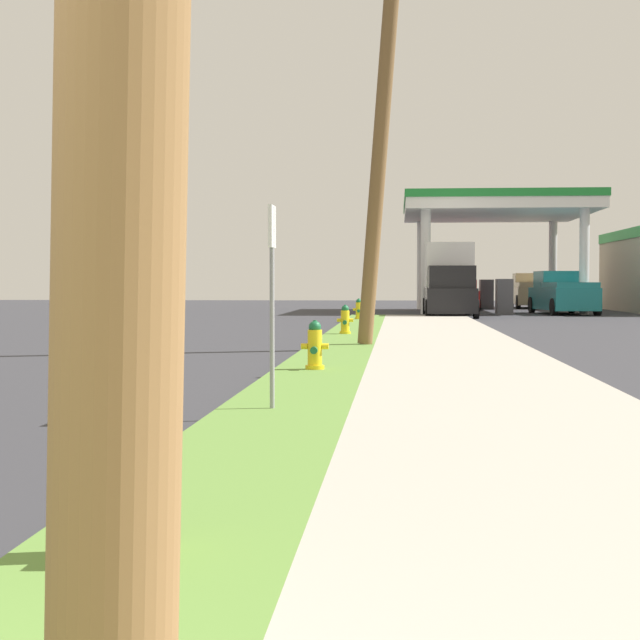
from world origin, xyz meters
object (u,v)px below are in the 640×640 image
object	(u,v)px
fire_hydrant_fourth	(359,310)
fire_hydrant_nearest	(118,488)
street_sign_post	(272,264)
truck_teal_at_far_bay	(563,294)
fire_hydrant_second	(315,348)
truck_tan_at_forecourt	(532,292)
fire_hydrant_third	(345,321)
utility_pole_midground	(383,103)
truck_black_on_apron	(449,281)
car_red_by_near_pump	(460,296)

from	to	relation	value
fire_hydrant_fourth	fire_hydrant_nearest	bearing A→B (deg)	-89.89
street_sign_post	truck_teal_at_far_bay	size ratio (longest dim) A/B	0.38
fire_hydrant_second	truck_tan_at_forecourt	bearing A→B (deg)	78.32
fire_hydrant_fourth	fire_hydrant_third	bearing A→B (deg)	-89.70
street_sign_post	truck_tan_at_forecourt	bearing A→B (deg)	79.40
utility_pole_midground	street_sign_post	bearing A→B (deg)	-95.39
street_sign_post	truck_black_on_apron	distance (m)	32.87
car_red_by_near_pump	truck_black_on_apron	distance (m)	10.74
fire_hydrant_fourth	street_sign_post	distance (m)	25.99
fire_hydrant_nearest	fire_hydrant_fourth	size ratio (longest dim) A/B	1.00
car_red_by_near_pump	truck_teal_at_far_bay	distance (m)	8.22
fire_hydrant_fourth	utility_pole_midground	bearing A→B (deg)	-85.91
truck_tan_at_forecourt	truck_teal_at_far_bay	distance (m)	11.12
utility_pole_midground	truck_black_on_apron	world-z (taller)	utility_pole_midground
utility_pole_midground	street_sign_post	distance (m)	11.24
fire_hydrant_fourth	street_sign_post	bearing A→B (deg)	-89.79
street_sign_post	truck_tan_at_forecourt	world-z (taller)	street_sign_post
car_red_by_near_pump	fire_hydrant_third	bearing A→B (deg)	-99.46
utility_pole_midground	street_sign_post	xyz separation A→B (m)	(-1.00, -10.63, -3.52)
fire_hydrant_nearest	truck_black_on_apron	world-z (taller)	truck_black_on_apron
fire_hydrant_nearest	fire_hydrant_fourth	world-z (taller)	same
fire_hydrant_second	car_red_by_near_pump	bearing A→B (deg)	83.27
fire_hydrant_fourth	car_red_by_near_pump	xyz separation A→B (m)	(4.70, 17.37, 0.28)
utility_pole_midground	car_red_by_near_pump	bearing A→B (deg)	83.72
street_sign_post	car_red_by_near_pump	world-z (taller)	street_sign_post
car_red_by_near_pump	truck_teal_at_far_bay	bearing A→B (deg)	-59.22
fire_hydrant_nearest	truck_black_on_apron	distance (m)	38.59
fire_hydrant_second	truck_tan_at_forecourt	xyz separation A→B (m)	(8.81, 42.61, 0.47)
street_sign_post	truck_tan_at_forecourt	distance (m)	48.22
utility_pole_midground	truck_tan_at_forecourt	xyz separation A→B (m)	(7.86, 36.77, -4.24)
fire_hydrant_nearest	car_red_by_near_pump	size ratio (longest dim) A/B	0.16
fire_hydrant_fourth	truck_teal_at_far_bay	distance (m)	13.63
car_red_by_near_pump	street_sign_post	bearing A→B (deg)	-96.06
fire_hydrant_second	fire_hydrant_third	world-z (taller)	same
fire_hydrant_nearest	truck_teal_at_far_bay	size ratio (longest dim) A/B	0.13
fire_hydrant_fourth	truck_tan_at_forecourt	xyz separation A→B (m)	(8.96, 21.43, 0.47)
fire_hydrant_third	truck_teal_at_far_bay	distance (m)	22.61
fire_hydrant_second	truck_tan_at_forecourt	distance (m)	43.51
fire_hydrant_second	truck_black_on_apron	bearing A→B (deg)	83.00
street_sign_post	truck_teal_at_far_bay	xyz separation A→B (m)	(8.81, 36.27, -0.72)
fire_hydrant_fourth	street_sign_post	xyz separation A→B (m)	(0.10, -25.97, 1.19)
car_red_by_near_pump	truck_teal_at_far_bay	size ratio (longest dim) A/B	0.82
truck_tan_at_forecourt	truck_teal_at_far_bay	world-z (taller)	same
fire_hydrant_fourth	truck_black_on_apron	distance (m)	7.68
utility_pole_midground	truck_teal_at_far_bay	distance (m)	27.14
truck_teal_at_far_bay	car_red_by_near_pump	bearing A→B (deg)	120.78
fire_hydrant_third	fire_hydrant_fourth	xyz separation A→B (m)	(-0.05, 10.50, 0.00)
fire_hydrant_nearest	street_sign_post	distance (m)	5.85
utility_pole_midground	truck_tan_at_forecourt	distance (m)	37.84
truck_black_on_apron	utility_pole_midground	bearing A→B (deg)	-96.41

